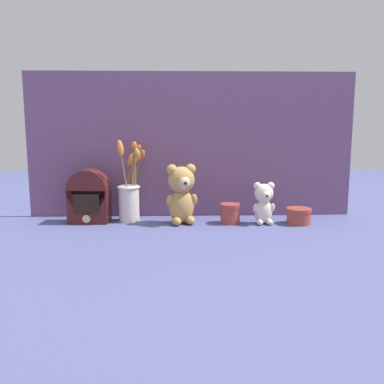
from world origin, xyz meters
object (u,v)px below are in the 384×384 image
(flower_vase, at_px, (130,195))
(vintage_radio, at_px, (89,197))
(teddy_bear_medium, at_px, (264,202))
(decorative_tin_short, at_px, (230,213))
(teddy_bear_large, at_px, (182,193))
(decorative_tin_tall, at_px, (299,216))

(flower_vase, xyz_separation_m, vintage_radio, (-0.16, -0.02, -0.01))
(teddy_bear_medium, xyz_separation_m, decorative_tin_short, (-0.13, 0.02, -0.05))
(teddy_bear_medium, bearing_deg, flower_vase, 172.52)
(teddy_bear_large, bearing_deg, teddy_bear_medium, -3.09)
(decorative_tin_tall, bearing_deg, flower_vase, 173.77)
(teddy_bear_large, relative_size, teddy_bear_medium, 1.42)
(flower_vase, distance_m, decorative_tin_short, 0.42)
(teddy_bear_large, xyz_separation_m, vintage_radio, (-0.37, 0.04, -0.02))
(teddy_bear_large, distance_m, flower_vase, 0.22)
(teddy_bear_medium, xyz_separation_m, decorative_tin_tall, (0.14, -0.00, -0.06))
(teddy_bear_large, distance_m, decorative_tin_short, 0.21)
(teddy_bear_large, distance_m, teddy_bear_medium, 0.33)
(flower_vase, relative_size, decorative_tin_short, 4.10)
(teddy_bear_large, xyz_separation_m, flower_vase, (-0.21, 0.05, -0.01))
(flower_vase, bearing_deg, decorative_tin_short, -7.78)
(teddy_bear_medium, relative_size, decorative_tin_tall, 1.69)
(flower_vase, bearing_deg, teddy_bear_large, -14.05)
(vintage_radio, xyz_separation_m, decorative_tin_tall, (0.84, -0.06, -0.07))
(teddy_bear_medium, xyz_separation_m, vintage_radio, (-0.70, 0.05, 0.02))
(vintage_radio, relative_size, decorative_tin_short, 2.64)
(vintage_radio, distance_m, decorative_tin_short, 0.57)
(teddy_bear_large, bearing_deg, flower_vase, 165.95)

